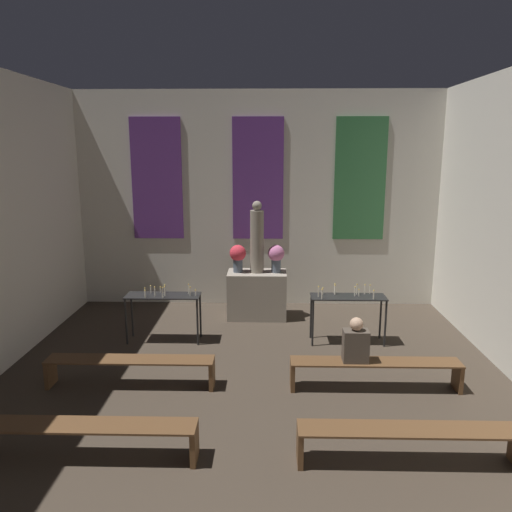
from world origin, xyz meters
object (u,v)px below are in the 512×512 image
object	(u,v)px
candle_rack_left	(163,301)
flower_vase_left	(238,256)
statue	(257,239)
person_seated	(356,343)
altar	(257,295)
flower_vase_right	(276,256)
pew_back_left	(130,365)
candle_rack_right	(348,302)
pew_back_right	(375,368)
pew_third_left	(88,433)
pew_third_right	(409,437)

from	to	relation	value
candle_rack_left	flower_vase_left	bearing A→B (deg)	47.07
statue	person_seated	distance (m)	3.59
altar	flower_vase_right	size ratio (longest dim) A/B	2.13
statue	pew_back_left	xyz separation A→B (m)	(-1.77, -3.14, -1.31)
candle_rack_right	pew_back_right	xyz separation A→B (m)	(0.13, -1.79, -0.42)
candle_rack_right	person_seated	size ratio (longest dim) A/B	2.02
flower_vase_left	person_seated	world-z (taller)	flower_vase_left
flower_vase_right	pew_back_right	size ratio (longest dim) A/B	0.23
altar	statue	distance (m)	1.16
pew_third_left	pew_back_right	world-z (taller)	same
statue	pew_third_left	world-z (taller)	statue
pew_back_left	pew_back_right	world-z (taller)	same
flower_vase_right	pew_third_right	distance (m)	5.18
candle_rack_right	pew_third_left	bearing A→B (deg)	-133.91
candle_rack_left	person_seated	bearing A→B (deg)	-29.78
pew_back_left	pew_third_right	bearing A→B (deg)	-26.40
flower_vase_left	candle_rack_right	bearing A→B (deg)	-33.55
flower_vase_left	pew_back_right	distance (m)	3.93
statue	altar	bearing A→B (deg)	90.00
statue	pew_back_left	world-z (taller)	statue
flower_vase_left	pew_back_right	size ratio (longest dim) A/B	0.23
candle_rack_right	person_seated	distance (m)	1.80
candle_rack_left	pew_third_right	distance (m)	4.94
flower_vase_left	altar	bearing A→B (deg)	0.00
flower_vase_left	pew_back_left	world-z (taller)	flower_vase_left
flower_vase_right	pew_third_left	world-z (taller)	flower_vase_right
altar	flower_vase_left	size ratio (longest dim) A/B	2.13
flower_vase_left	pew_third_right	distance (m)	5.44
pew_third_left	person_seated	world-z (taller)	person_seated
altar	flower_vase_right	xyz separation A→B (m)	(0.39, 0.00, 0.82)
statue	pew_back_right	world-z (taller)	statue
flower_vase_right	candle_rack_left	world-z (taller)	flower_vase_right
flower_vase_right	pew_third_left	xyz separation A→B (m)	(-2.16, -4.90, -0.96)
person_seated	pew_third_right	bearing A→B (deg)	-80.50
person_seated	pew_back_left	bearing A→B (deg)	180.00
candle_rack_left	person_seated	size ratio (longest dim) A/B	2.02
flower_vase_left	pew_back_left	xyz separation A→B (m)	(-1.38, -3.14, -0.96)
candle_rack_left	pew_third_right	world-z (taller)	candle_rack_left
pew_third_left	pew_back_left	distance (m)	1.76
statue	flower_vase_left	world-z (taller)	statue
pew_back_right	pew_third_left	bearing A→B (deg)	-153.60
flower_vase_left	candle_rack_left	size ratio (longest dim) A/B	0.42
altar	candle_rack_left	bearing A→B (deg)	-140.60
flower_vase_right	pew_third_left	size ratio (longest dim) A/B	0.23
pew_third_left	pew_third_right	world-z (taller)	same
pew_third_left	pew_third_right	xyz separation A→B (m)	(3.54, 0.00, 0.00)
pew_third_right	person_seated	size ratio (longest dim) A/B	3.72
statue	person_seated	size ratio (longest dim) A/B	2.22
pew_third_left	pew_back_left	world-z (taller)	same
flower_vase_right	candle_rack_right	xyz separation A→B (m)	(1.26, -1.35, -0.55)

